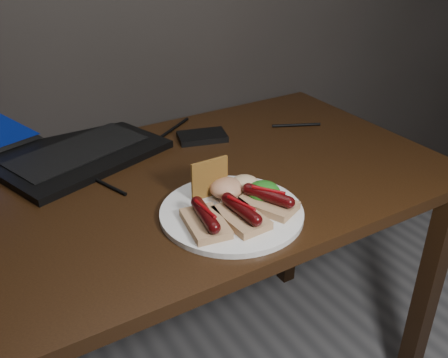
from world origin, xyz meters
TOP-DOWN VIEW (x-y plane):
  - desk at (0.00, 1.38)m, footprint 1.40×0.70m
  - laptop at (-0.12, 1.69)m, footprint 0.49×0.47m
  - hard_drive at (0.22, 1.56)m, footprint 0.14×0.11m
  - desk_cables at (-0.01, 1.53)m, footprint 1.03×0.32m
  - plate at (0.09, 1.20)m, footprint 0.36×0.36m
  - bread_sausage_left at (0.01, 1.18)m, footprint 0.09×0.12m
  - bread_sausage_center at (0.08, 1.16)m, footprint 0.08×0.12m
  - bread_sausage_right at (0.16, 1.17)m, footprint 0.11×0.13m
  - crispbread at (0.08, 1.27)m, footprint 0.09×0.01m
  - salad_greens at (0.17, 1.20)m, footprint 0.07×0.07m
  - salsa_mound at (0.11, 1.25)m, footprint 0.07×0.07m
  - coleslaw_mound at (0.15, 1.25)m, footprint 0.06×0.06m

SIDE VIEW (x-z plane):
  - desk at x=0.00m, z-range 0.29..1.04m
  - desk_cables at x=-0.01m, z-range 0.75..0.76m
  - plate at x=0.09m, z-range 0.75..0.76m
  - hard_drive at x=0.22m, z-range 0.75..0.77m
  - bread_sausage_left at x=0.01m, z-range 0.76..0.80m
  - bread_sausage_center at x=0.08m, z-range 0.76..0.80m
  - bread_sausage_right at x=0.16m, z-range 0.76..0.80m
  - coleslaw_mound at x=0.15m, z-range 0.76..0.80m
  - salad_greens at x=0.17m, z-range 0.76..0.80m
  - salsa_mound at x=0.11m, z-range 0.76..0.80m
  - laptop at x=-0.12m, z-range 0.68..0.92m
  - crispbread at x=0.08m, z-range 0.76..0.85m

